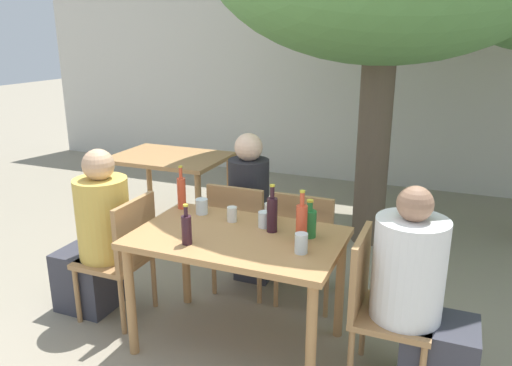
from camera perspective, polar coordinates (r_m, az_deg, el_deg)
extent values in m
plane|color=gray|center=(3.46, -1.97, -17.83)|extent=(30.00, 30.00, 0.00)
cube|color=beige|center=(6.75, 12.32, 11.70)|extent=(10.00, 0.08, 2.80)
cylinder|color=brown|center=(4.80, 13.24, 3.81)|extent=(0.30, 0.30, 1.84)
cube|color=#B27F4C|center=(3.10, -2.11, -6.29)|extent=(1.28, 0.80, 0.04)
cylinder|color=#B27F4C|center=(3.28, -14.13, -13.00)|extent=(0.06, 0.06, 0.73)
cylinder|color=#B27F4C|center=(2.83, 6.30, -17.81)|extent=(0.06, 0.06, 0.73)
cylinder|color=#B27F4C|center=(3.78, -8.04, -8.43)|extent=(0.06, 0.06, 0.73)
cylinder|color=#B27F4C|center=(3.39, 9.57, -11.58)|extent=(0.06, 0.06, 0.73)
cube|color=#B27F4C|center=(5.11, -9.82, 2.88)|extent=(1.12, 0.80, 0.04)
cylinder|color=#B27F4C|center=(5.23, -16.25, -1.64)|extent=(0.06, 0.06, 0.73)
cylinder|color=#B27F4C|center=(4.70, -6.56, -3.18)|extent=(0.06, 0.06, 0.73)
cylinder|color=#B27F4C|center=(5.75, -12.09, 0.34)|extent=(0.06, 0.06, 0.73)
cylinder|color=#B27F4C|center=(5.27, -3.02, -0.83)|extent=(0.06, 0.06, 0.73)
cube|color=#A87A4C|center=(3.70, -15.92, -8.43)|extent=(0.44, 0.44, 0.04)
cube|color=#A87A4C|center=(3.49, -13.63, -5.45)|extent=(0.04, 0.44, 0.45)
cylinder|color=#A87A4C|center=(4.03, -16.16, -9.76)|extent=(0.04, 0.04, 0.41)
cylinder|color=#A87A4C|center=(3.78, -19.75, -12.01)|extent=(0.04, 0.04, 0.41)
cylinder|color=#A87A4C|center=(3.83, -11.59, -10.94)|extent=(0.04, 0.04, 0.41)
cylinder|color=#A87A4C|center=(3.56, -15.04, -13.46)|extent=(0.04, 0.04, 0.41)
cube|color=#A87A4C|center=(3.02, 15.38, -14.44)|extent=(0.44, 0.44, 0.04)
cube|color=#A87A4C|center=(2.93, 11.82, -9.82)|extent=(0.04, 0.44, 0.45)
cylinder|color=#A87A4C|center=(3.29, 18.92, -16.55)|extent=(0.04, 0.04, 0.41)
cylinder|color=#A87A4C|center=(3.01, 10.73, -19.40)|extent=(0.04, 0.04, 0.41)
cylinder|color=#A87A4C|center=(3.32, 12.14, -15.67)|extent=(0.04, 0.04, 0.41)
cube|color=#A87A4C|center=(3.92, -1.15, -6.22)|extent=(0.44, 0.44, 0.04)
cube|color=#A87A4C|center=(3.66, -2.42, -3.86)|extent=(0.44, 0.04, 0.45)
cylinder|color=#A87A4C|center=(4.11, 2.38, -8.52)|extent=(0.04, 0.04, 0.41)
cylinder|color=#A87A4C|center=(4.24, -2.49, -7.68)|extent=(0.04, 0.04, 0.41)
cylinder|color=#A87A4C|center=(3.80, 0.39, -10.81)|extent=(0.04, 0.04, 0.41)
cylinder|color=#A87A4C|center=(3.94, -4.82, -9.80)|extent=(0.04, 0.04, 0.41)
cube|color=#A87A4C|center=(3.77, 6.09, -7.34)|extent=(0.44, 0.44, 0.04)
cube|color=#A87A4C|center=(3.49, 5.28, -4.98)|extent=(0.44, 0.04, 0.45)
cylinder|color=#A87A4C|center=(3.99, 9.42, -9.61)|extent=(0.04, 0.04, 0.41)
cylinder|color=#A87A4C|center=(4.07, 4.16, -8.81)|extent=(0.04, 0.04, 0.41)
cylinder|color=#A87A4C|center=(3.66, 8.04, -12.12)|extent=(0.04, 0.04, 0.41)
cylinder|color=#A87A4C|center=(3.75, 2.31, -11.16)|extent=(0.04, 0.04, 0.41)
cube|color=#383842|center=(3.94, -18.71, -10.39)|extent=(0.40, 0.33, 0.45)
cylinder|color=gold|center=(3.62, -17.06, -3.88)|extent=(0.37, 0.37, 0.57)
sphere|color=tan|center=(3.50, -17.59, 1.99)|extent=(0.22, 0.22, 0.22)
cube|color=#383842|center=(3.13, 20.04, -18.28)|extent=(0.40, 0.35, 0.45)
cylinder|color=white|center=(2.87, 17.05, -9.36)|extent=(0.39, 0.39, 0.58)
sphere|color=#936B51|center=(2.73, 17.73, -2.28)|extent=(0.19, 0.19, 0.19)
cube|color=#383842|center=(4.23, 0.27, -7.51)|extent=(0.28, 0.40, 0.45)
cylinder|color=#232328|center=(3.86, -0.83, -1.59)|extent=(0.31, 0.31, 0.59)
sphere|color=beige|center=(3.76, -0.85, 4.11)|extent=(0.21, 0.21, 0.21)
cylinder|color=#331923|center=(3.10, 1.85, -3.68)|extent=(0.07, 0.07, 0.22)
cylinder|color=#331923|center=(3.05, 1.88, -1.08)|extent=(0.03, 0.03, 0.08)
cylinder|color=gold|center=(3.04, 1.89, -0.29)|extent=(0.03, 0.03, 0.01)
cylinder|color=#DB4C2D|center=(3.54, -8.50, -1.18)|extent=(0.06, 0.06, 0.22)
cylinder|color=#DB4C2D|center=(3.50, -8.61, 1.15)|extent=(0.02, 0.02, 0.08)
cylinder|color=gold|center=(3.49, -8.64, 1.86)|extent=(0.03, 0.03, 0.01)
cylinder|color=#331923|center=(2.96, -7.94, -5.35)|extent=(0.06, 0.06, 0.17)
cylinder|color=#331923|center=(2.91, -8.03, -3.22)|extent=(0.02, 0.02, 0.06)
cylinder|color=gold|center=(2.90, -8.06, -2.54)|extent=(0.03, 0.03, 0.01)
cylinder|color=#287A38|center=(3.05, 6.12, -4.67)|extent=(0.08, 0.08, 0.17)
cylinder|color=#287A38|center=(3.01, 6.19, -2.67)|extent=(0.03, 0.03, 0.06)
cylinder|color=gold|center=(3.00, 6.21, -2.04)|extent=(0.04, 0.04, 0.01)
cylinder|color=#DB4C2D|center=(2.95, 5.23, -4.74)|extent=(0.07, 0.07, 0.23)
cylinder|color=#DB4C2D|center=(2.89, 5.31, -1.85)|extent=(0.03, 0.03, 0.08)
cylinder|color=gold|center=(2.88, 5.34, -0.97)|extent=(0.03, 0.03, 0.01)
cylinder|color=silver|center=(3.44, -6.22, -2.67)|extent=(0.08, 0.08, 0.11)
cylinder|color=silver|center=(3.28, 1.64, -3.37)|extent=(0.08, 0.08, 0.12)
cylinder|color=white|center=(3.19, 0.98, -4.19)|extent=(0.08, 0.08, 0.10)
cylinder|color=silver|center=(3.29, -2.76, -3.58)|extent=(0.07, 0.07, 0.10)
cylinder|color=silver|center=(2.84, 5.19, -6.87)|extent=(0.07, 0.07, 0.12)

